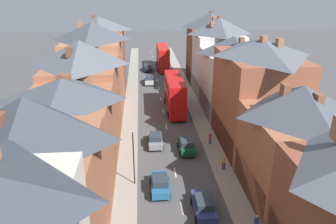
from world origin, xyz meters
name	(u,v)px	position (x,y,z in m)	size (l,w,h in m)	color
pavement_left	(131,107)	(-5.10, 38.00, 0.07)	(2.20, 104.00, 0.14)	gray
pavement_right	(193,105)	(5.10, 38.00, 0.07)	(2.20, 104.00, 0.14)	gray
centre_line_dashes	(163,111)	(0.00, 36.00, 0.01)	(0.14, 97.80, 0.01)	silver
terrace_row_left	(74,116)	(-10.19, 19.45, 6.27)	(8.00, 62.77, 13.70)	#BCB7A8
terrace_row_right	(258,100)	(10.19, 23.07, 6.07)	(8.00, 68.11, 13.78)	#B2704C
double_decker_bus_lead	(163,57)	(1.79, 63.55, 2.82)	(2.74, 10.80, 5.30)	red
double_decker_bus_mid_street	(175,93)	(1.79, 36.24, 2.82)	(2.74, 10.80, 5.30)	red
car_near_blue	(186,145)	(1.80, 22.47, 0.83)	(1.90, 3.81, 1.65)	#144728
car_near_silver	(160,184)	(-1.80, 14.81, 0.81)	(1.90, 3.95, 1.61)	#236093
car_parked_left_a	(155,140)	(-1.80, 24.41, 0.80)	(1.90, 4.00, 1.58)	gray
car_parked_right_a	(148,67)	(-1.80, 61.93, 0.79)	(1.90, 4.05, 1.57)	black
car_mid_black	(149,80)	(-1.80, 51.52, 0.80)	(1.90, 4.50, 1.58)	#B7BABF
car_parked_left_b	(204,205)	(1.80, 11.24, 0.80)	(1.90, 4.09, 1.59)	navy
pedestrian_near_right	(256,223)	(5.49, 8.42, 1.03)	(0.36, 0.22, 1.61)	brown
pedestrian_mid_left	(224,162)	(5.20, 17.99, 1.03)	(0.36, 0.22, 1.61)	#23232D
pedestrian_mid_right	(210,137)	(4.98, 23.99, 1.03)	(0.36, 0.22, 1.61)	#3D4256
street_lamp	(134,155)	(-4.25, 16.22, 3.24)	(0.20, 1.12, 5.50)	black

